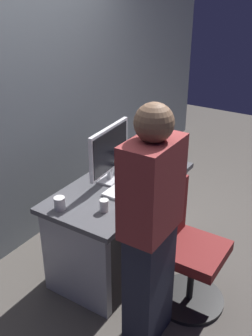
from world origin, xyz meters
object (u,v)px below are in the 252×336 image
book_stack (145,155)px  cell_phone (165,164)px  keyboard (124,186)px  cup_by_monitor (60,203)px  monitor (109,151)px  desk (121,209)px  office_chair (186,252)px  mouse (143,169)px  cup_near_keyboard (104,205)px  person_at_desk (150,231)px

book_stack → cell_phone: book_stack is taller
keyboard → cup_by_monitor: size_ratio=4.65×
monitor → desk: bearing=-87.7°
monitor → cup_by_monitor: bearing=174.4°
office_chair → cup_by_monitor: (-0.41, 0.81, 0.36)m
desk → monitor: size_ratio=2.45×
mouse → cell_phone: mouse is taller
office_chair → cup_near_keyboard: (-0.26, 0.53, 0.35)m
office_chair → person_at_desk: (-0.42, 0.07, 0.41)m
cup_near_keyboard → cup_by_monitor: cup_by_monitor is taller
office_chair → cell_phone: size_ratio=6.53×
monitor → book_stack: size_ratio=2.68×
cell_phone → monitor: bearing=137.4°
person_at_desk → keyboard: person_at_desk is taller
cup_by_monitor → office_chair: bearing=-63.3°
monitor → office_chair: bearing=-100.4°
office_chair → cell_phone: bearing=39.2°
person_at_desk → book_stack: size_ratio=8.14×
office_chair → book_stack: bearing=48.0°
desk → monitor: bearing=92.3°
desk → book_stack: size_ratio=6.58×
cup_by_monitor → cup_near_keyboard: bearing=-62.2°
office_chair → keyboard: size_ratio=2.19×
office_chair → desk: bearing=77.7°
office_chair → monitor: bearing=79.6°
desk → office_chair: (-0.14, -0.65, -0.08)m
office_chair → person_at_desk: person_at_desk is taller
desk → keyboard: keyboard is taller
cup_near_keyboard → cell_phone: cup_near_keyboard is taller
desk → office_chair: bearing=-102.3°
monitor → cell_phone: bearing=-24.9°
mouse → person_at_desk: bearing=-147.3°
person_at_desk → cup_by_monitor: (0.02, 0.74, -0.06)m
office_chair → cup_near_keyboard: size_ratio=10.62×
desk → cell_phone: (0.50, -0.13, 0.24)m
keyboard → office_chair: bearing=-100.8°
monitor → mouse: bearing=-25.4°
office_chair → cup_by_monitor: office_chair is taller
desk → mouse: (0.29, -0.04, 0.25)m
person_at_desk → desk: bearing=46.0°
mouse → keyboard: bearing=-177.7°
cup_near_keyboard → cup_by_monitor: 0.32m
mouse → book_stack: size_ratio=0.50×
cup_near_keyboard → cell_phone: size_ratio=0.61×
desk → monitor: (-0.00, 0.10, 0.49)m
mouse → cup_near_keyboard: size_ratio=1.13×
cell_phone → keyboard: bearing=153.5°
desk → cup_by_monitor: size_ratio=14.33×
cup_near_keyboard → person_at_desk: bearing=-109.7°
desk → cup_by_monitor: cup_by_monitor is taller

